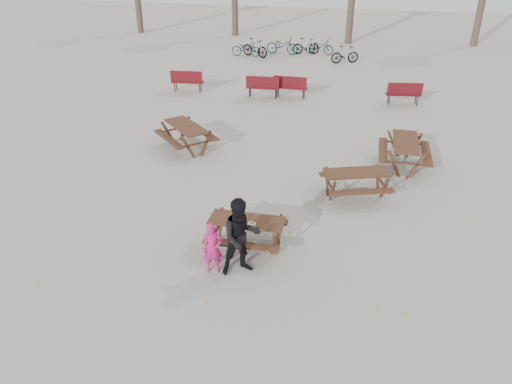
% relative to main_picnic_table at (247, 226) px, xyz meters
% --- Properties ---
extents(ground, '(80.00, 80.00, 0.00)m').
position_rel_main_picnic_table_xyz_m(ground, '(0.00, 0.00, -0.59)').
color(ground, gray).
rests_on(ground, ground).
extents(main_picnic_table, '(1.80, 1.45, 0.78)m').
position_rel_main_picnic_table_xyz_m(main_picnic_table, '(0.00, 0.00, 0.00)').
color(main_picnic_table, '#361C13').
rests_on(main_picnic_table, ground).
extents(food_tray, '(0.18, 0.11, 0.03)m').
position_rel_main_picnic_table_xyz_m(food_tray, '(0.17, -0.19, 0.21)').
color(food_tray, silver).
rests_on(food_tray, main_picnic_table).
extents(bread_roll, '(0.14, 0.06, 0.05)m').
position_rel_main_picnic_table_xyz_m(bread_roll, '(0.17, -0.19, 0.25)').
color(bread_roll, tan).
rests_on(bread_roll, food_tray).
extents(soda_bottle, '(0.07, 0.07, 0.17)m').
position_rel_main_picnic_table_xyz_m(soda_bottle, '(-0.09, -0.16, 0.26)').
color(soda_bottle, silver).
rests_on(soda_bottle, main_picnic_table).
extents(child, '(0.52, 0.42, 1.23)m').
position_rel_main_picnic_table_xyz_m(child, '(-0.52, -1.10, 0.03)').
color(child, '#C6186C').
rests_on(child, ground).
extents(adult, '(1.13, 1.06, 1.85)m').
position_rel_main_picnic_table_xyz_m(adult, '(0.10, -0.97, 0.34)').
color(adult, black).
rests_on(adult, ground).
extents(picnic_table_east, '(2.21, 1.99, 0.79)m').
position_rel_main_picnic_table_xyz_m(picnic_table_east, '(2.44, 3.20, -0.19)').
color(picnic_table_east, '#361C13').
rests_on(picnic_table_east, ground).
extents(picnic_table_north, '(2.54, 2.54, 0.86)m').
position_rel_main_picnic_table_xyz_m(picnic_table_north, '(-3.50, 5.47, -0.16)').
color(picnic_table_north, '#361C13').
rests_on(picnic_table_north, ground).
extents(picnic_table_far, '(1.64, 2.04, 0.87)m').
position_rel_main_picnic_table_xyz_m(picnic_table_far, '(3.88, 5.63, -0.15)').
color(picnic_table_far, '#361C13').
rests_on(picnic_table_far, ground).
extents(park_bench_row, '(11.43, 0.97, 1.03)m').
position_rel_main_picnic_table_xyz_m(park_bench_row, '(-1.16, 12.00, -0.07)').
color(park_bench_row, maroon).
rests_on(park_bench_row, ground).
extents(bicycle_row, '(7.57, 2.92, 1.06)m').
position_rel_main_picnic_table_xyz_m(bicycle_row, '(-2.27, 20.11, -0.10)').
color(bicycle_row, black).
rests_on(bicycle_row, ground).
extents(fallen_leaves, '(11.00, 11.00, 0.01)m').
position_rel_main_picnic_table_xyz_m(fallen_leaves, '(0.50, 2.50, -0.58)').
color(fallen_leaves, gold).
rests_on(fallen_leaves, ground).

